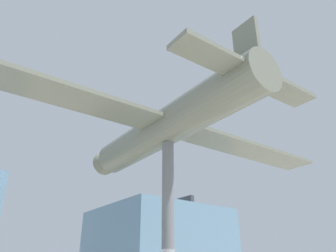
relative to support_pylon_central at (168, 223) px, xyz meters
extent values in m
cube|color=#60849E|center=(9.68, 14.32, 0.05)|extent=(10.30, 10.22, 7.07)
cube|color=#383A3F|center=(9.68, 14.32, 3.88)|extent=(0.36, 9.71, 0.60)
cylinder|color=slate|center=(0.00, 0.00, 0.00)|extent=(0.51, 0.51, 6.97)
cylinder|color=slate|center=(0.00, 0.00, 4.34)|extent=(1.97, 11.26, 1.70)
cube|color=slate|center=(0.00, 0.00, 4.34)|extent=(20.27, 2.28, 0.18)
cube|color=slate|center=(-0.12, -4.94, 4.46)|extent=(6.50, 1.16, 0.18)
cube|color=slate|center=(-0.12, -4.94, 5.61)|extent=(0.21, 1.10, 2.21)
cone|color=slate|center=(0.15, 6.17, 4.34)|extent=(1.47, 1.15, 1.44)
sphere|color=black|center=(0.17, 6.91, 4.34)|extent=(0.44, 0.44, 0.44)
camera|label=1|loc=(-8.23, -10.89, -1.95)|focal=35.00mm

